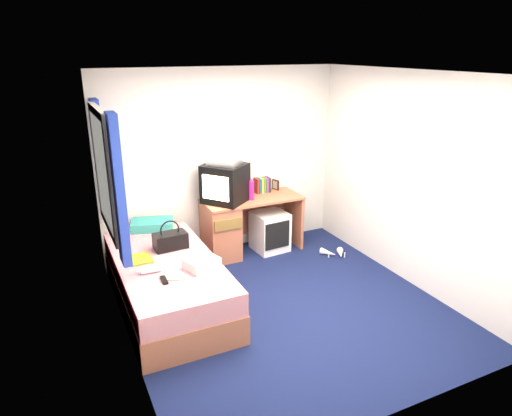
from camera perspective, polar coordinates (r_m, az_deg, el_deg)
name	(u,v)px	position (r m, az deg, el deg)	size (l,w,h in m)	color
ground	(283,306)	(5.01, 3.38, -12.08)	(3.40, 3.40, 0.00)	#0C1438
room_shell	(286,175)	(4.42, 3.75, 4.15)	(3.40, 3.40, 3.40)	white
bed	(168,283)	(4.96, -10.95, -9.20)	(1.01, 2.00, 0.54)	#B36A4A
pillow	(152,225)	(5.65, -12.83, -2.04)	(0.49, 0.31, 0.11)	#1A63A9
desk	(233,225)	(6.00, -2.95, -2.19)	(1.30, 0.55, 0.75)	#B36A4A
storage_cube	(270,231)	(6.18, 1.74, -2.91)	(0.43, 0.43, 0.53)	white
crt_tv	(225,183)	(5.77, -3.91, 3.10)	(0.66, 0.66, 0.49)	black
vcr	(225,162)	(5.70, -3.95, 5.82)	(0.39, 0.28, 0.07)	silver
book_row	(262,185)	(6.19, 0.79, 2.89)	(0.20, 0.13, 0.20)	maroon
picture_frame	(276,185)	(6.32, 2.47, 2.93)	(0.02, 0.12, 0.14)	black
pink_water_bottle	(251,191)	(5.88, -0.62, 2.17)	(0.08, 0.08, 0.24)	#C21B7A
aerosol_can	(238,191)	(5.95, -2.22, 2.10)	(0.05, 0.05, 0.18)	white
handbag	(170,240)	(5.05, -10.65, -3.97)	(0.37, 0.22, 0.32)	black
towel	(202,263)	(4.60, -6.79, -6.84)	(0.31, 0.25, 0.10)	silver
magazine	(141,259)	(4.90, -14.19, -6.16)	(0.21, 0.28, 0.01)	#D9FE1C
water_bottle	(151,269)	(4.59, -13.05, -7.49)	(0.07, 0.07, 0.20)	white
colour_swatch_fan	(175,279)	(4.43, -10.10, -8.71)	(0.22, 0.06, 0.01)	gold
remote_control	(164,280)	(4.42, -11.42, -8.83)	(0.05, 0.16, 0.02)	black
window_assembly	(107,174)	(4.81, -18.14, 4.05)	(0.11, 1.42, 1.40)	silver
white_heels	(334,253)	(6.15, 9.78, -5.59)	(0.32, 0.33, 0.09)	white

